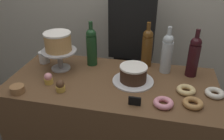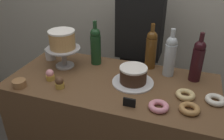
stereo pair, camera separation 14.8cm
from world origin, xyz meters
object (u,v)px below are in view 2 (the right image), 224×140
object	(u,v)px
chocolate_round_cake	(133,74)
cupcake_strawberry	(50,75)
donut_glazed	(185,95)
wine_bottle_green	(96,45)
donut_maple	(189,109)
cake_stand_pedestal	(64,54)
cupcake_chocolate	(60,83)
wine_bottle_dark_red	(198,60)
cookie_stack	(19,83)
coffee_cup_ceramic	(50,54)
barista_figure	(139,56)
price_sign_chalkboard	(129,102)
donut_pink	(159,106)
donut_sugar	(215,100)
wine_bottle_clear	(170,55)
wine_bottle_amber	(151,49)
white_layer_cake	(62,39)

from	to	relation	value
chocolate_round_cake	cupcake_strawberry	size ratio (longest dim) A/B	2.36
chocolate_round_cake	donut_glazed	size ratio (longest dim) A/B	1.57
wine_bottle_green	donut_maple	size ratio (longest dim) A/B	2.91
cake_stand_pedestal	cupcake_chocolate	xyz separation A→B (m)	(0.11, -0.27, -0.06)
cake_stand_pedestal	wine_bottle_green	world-z (taller)	wine_bottle_green
wine_bottle_dark_red	cookie_stack	distance (m)	1.13
donut_glazed	coffee_cup_ceramic	bearing A→B (deg)	169.56
barista_figure	price_sign_chalkboard	bearing A→B (deg)	-80.71
cupcake_chocolate	donut_pink	world-z (taller)	cupcake_chocolate
cake_stand_pedestal	barista_figure	xyz separation A→B (m)	(0.45, 0.47, -0.15)
chocolate_round_cake	donut_glazed	xyz separation A→B (m)	(0.33, -0.05, -0.05)
cake_stand_pedestal	cookie_stack	size ratio (longest dim) A/B	2.89
cupcake_strawberry	donut_sugar	distance (m)	1.02
cupcake_strawberry	donut_pink	size ratio (longest dim) A/B	0.66
cupcake_chocolate	donut_pink	bearing A→B (deg)	-1.08
price_sign_chalkboard	wine_bottle_green	bearing A→B (deg)	131.07
donut_glazed	donut_maple	world-z (taller)	same
donut_sugar	barista_figure	xyz separation A→B (m)	(-0.58, 0.58, -0.07)
cookie_stack	cupcake_chocolate	bearing A→B (deg)	16.02
wine_bottle_green	wine_bottle_dark_red	world-z (taller)	same
chocolate_round_cake	price_sign_chalkboard	distance (m)	0.25
chocolate_round_cake	donut_pink	distance (m)	0.30
cupcake_chocolate	donut_pink	size ratio (longest dim) A/B	0.66
wine_bottle_clear	coffee_cup_ceramic	xyz separation A→B (m)	(-0.89, -0.05, -0.10)
cake_stand_pedestal	wine_bottle_amber	world-z (taller)	wine_bottle_amber
wine_bottle_dark_red	cupcake_strawberry	distance (m)	0.95
donut_glazed	coffee_cup_ceramic	distance (m)	1.04
donut_glazed	wine_bottle_green	bearing A→B (deg)	160.24
white_layer_cake	wine_bottle_green	bearing A→B (deg)	30.91
barista_figure	wine_bottle_green	bearing A→B (deg)	-125.48
wine_bottle_green	barista_figure	xyz separation A→B (m)	(0.25, 0.35, -0.20)
donut_sugar	donut_pink	xyz separation A→B (m)	(-0.29, -0.16, 0.00)
cupcake_strawberry	barista_figure	distance (m)	0.80
barista_figure	cookie_stack	bearing A→B (deg)	-125.69
donut_maple	donut_pink	bearing A→B (deg)	-168.60
cupcake_chocolate	wine_bottle_green	bearing A→B (deg)	77.75
wine_bottle_amber	wine_bottle_clear	xyz separation A→B (m)	(0.14, -0.07, 0.00)
wine_bottle_clear	coffee_cup_ceramic	world-z (taller)	wine_bottle_clear
cupcake_chocolate	donut_glazed	size ratio (longest dim) A/B	0.66
donut_sugar	wine_bottle_amber	bearing A→B (deg)	145.01
chocolate_round_cake	coffee_cup_ceramic	size ratio (longest dim) A/B	2.07
wine_bottle_amber	donut_glazed	bearing A→B (deg)	-48.63
donut_sugar	cupcake_strawberry	bearing A→B (deg)	-175.14
chocolate_round_cake	wine_bottle_green	bearing A→B (deg)	151.10
cookie_stack	price_sign_chalkboard	xyz separation A→B (m)	(0.70, 0.03, 0.00)
wine_bottle_dark_red	cupcake_strawberry	size ratio (longest dim) A/B	4.38
chocolate_round_cake	cupcake_chocolate	distance (m)	0.46
wine_bottle_green	donut_maple	xyz separation A→B (m)	(0.69, -0.37, -0.13)
chocolate_round_cake	wine_bottle_dark_red	world-z (taller)	wine_bottle_dark_red
wine_bottle_amber	donut_maple	distance (m)	0.54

